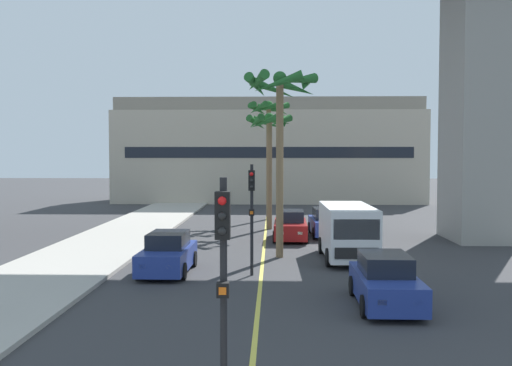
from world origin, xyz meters
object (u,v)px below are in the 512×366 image
Objects in this scene: car_queue_front at (327,223)px; car_queue_second at (168,254)px; car_queue_third at (290,226)px; car_queue_fourth at (385,282)px; traffic_light_median_near at (223,270)px; palm_tree_near_median at (269,121)px; palm_tree_far_median at (280,103)px; palm_tree_mid_median at (269,134)px; traffic_light_median_far at (252,204)px; delivery_van at (347,230)px.

car_queue_front and car_queue_second have the same top height.
car_queue_third is 1.01× the size of car_queue_fourth.
palm_tree_near_median is at bearing 89.14° from traffic_light_median_near.
car_queue_third is at bearing 83.39° from palm_tree_far_median.
palm_tree_mid_median is at bearing 104.85° from car_queue_third.
traffic_light_median_far is at bearing -109.42° from car_queue_front.
car_queue_fourth is (0.39, -15.02, 0.00)m from car_queue_front.
palm_tree_mid_median is (0.57, 13.71, 3.09)m from traffic_light_median_far.
palm_tree_near_median is at bearing 92.40° from palm_tree_far_median.
palm_tree_far_median reaches higher than car_queue_second.
palm_tree_far_median is (-0.62, -5.39, 6.13)m from car_queue_third.
palm_tree_far_median is at bearing -87.60° from palm_tree_near_median.
traffic_light_median_far reaches higher than car_queue_fourth.
car_queue_third is 8.18m from palm_tree_far_median.
delivery_van is at bearing 40.13° from traffic_light_median_far.
car_queue_second is 8.29m from palm_tree_far_median.
palm_tree_mid_median reaches higher than traffic_light_median_far.
palm_tree_far_median is at bearing -96.61° from car_queue_third.
delivery_van is at bearing 75.72° from traffic_light_median_near.
car_queue_fourth is 18.99m from palm_tree_mid_median.
car_queue_front and car_queue_third have the same top height.
traffic_light_median_far reaches higher than car_queue_third.
car_queue_third is at bearing 85.44° from traffic_light_median_near.
delivery_van is 0.64× the size of palm_tree_far_median.
delivery_van is at bearing 21.85° from car_queue_second.
traffic_light_median_far reaches higher than car_queue_front.
palm_tree_near_median is at bearing 102.73° from delivery_van.
car_queue_front is 1.01× the size of car_queue_second.
palm_tree_far_median is at bearing 86.12° from traffic_light_median_near.
car_queue_second is at bearing -158.15° from delivery_van.
car_queue_fourth is 0.50× the size of palm_tree_far_median.
traffic_light_median_near is (-1.73, -21.71, 1.99)m from car_queue_third.
traffic_light_median_far is at bearing -139.87° from delivery_van.
palm_tree_near_median reaches higher than car_queue_third.
delivery_van is 0.63× the size of palm_tree_near_median.
car_queue_second is at bearing -101.36° from palm_tree_near_median.
palm_tree_near_median is (0.47, 19.08, 4.23)m from traffic_light_median_far.
traffic_light_median_near reaches higher than car_queue_second.
traffic_light_median_near is at bearing -104.28° from delivery_van.
car_queue_third is 6.39m from delivery_van.
palm_tree_near_median is at bearing 97.35° from car_queue_third.
palm_tree_far_median is (0.54, -9.77, 1.05)m from palm_tree_mid_median.
palm_tree_near_median is 5.49m from palm_tree_mid_median.
traffic_light_median_near is at bearing -90.86° from palm_tree_near_median.
delivery_van is 16.34m from traffic_light_median_near.
palm_tree_near_median reaches higher than car_queue_front.
palm_tree_mid_median reaches higher than car_queue_fourth.
car_queue_second is at bearing -141.59° from palm_tree_far_median.
delivery_van is at bearing 91.33° from car_queue_fourth.
palm_tree_mid_median is (0.10, -5.37, -1.15)m from palm_tree_near_median.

